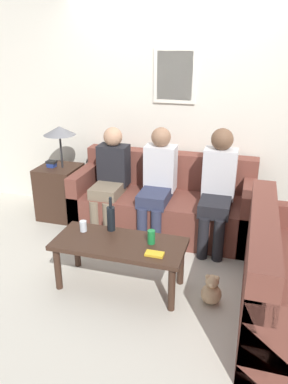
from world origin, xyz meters
TOP-DOWN VIEW (x-y plane):
  - ground_plane at (0.00, 0.00)m, footprint 16.00×16.00m
  - wall_back at (0.00, 0.93)m, footprint 9.00×0.08m
  - couch_main at (0.00, 0.49)m, footprint 2.01×0.82m
  - coffee_table at (-0.11, -0.71)m, footprint 1.14×0.50m
  - side_table_with_lamp at (-1.30, 0.46)m, footprint 0.48×0.48m
  - wine_bottle at (-0.25, -0.52)m, footprint 0.07×0.07m
  - drinking_glass at (-0.49, -0.61)m, footprint 0.06×0.06m
  - book_stack at (0.24, -0.83)m, footprint 0.15×0.08m
  - soda_can at (0.16, -0.65)m, footprint 0.07×0.07m
  - person_left at (-0.60, 0.36)m, footprint 0.34×0.59m
  - person_middle at (-0.04, 0.36)m, footprint 0.34×0.63m
  - person_right at (0.61, 0.32)m, footprint 0.34×0.63m
  - teddy_bear at (0.71, -0.71)m, footprint 0.17×0.17m

SIDE VIEW (x-z plane):
  - ground_plane at x=0.00m, z-range 0.00..0.00m
  - teddy_bear at x=0.71m, z-range -0.02..0.25m
  - couch_main at x=0.00m, z-range -0.12..0.74m
  - coffee_table at x=-0.11m, z-range 0.16..0.61m
  - side_table_with_lamp at x=-1.30m, z-range -0.18..0.97m
  - book_stack at x=0.24m, z-range 0.45..0.47m
  - drinking_glass at x=-0.49m, z-range 0.45..0.55m
  - soda_can at x=0.16m, z-range 0.45..0.57m
  - wine_bottle at x=-0.25m, z-range 0.41..0.74m
  - person_left at x=-0.60m, z-range 0.06..1.23m
  - person_middle at x=-0.04m, z-range 0.05..1.26m
  - person_right at x=0.61m, z-range 0.06..1.30m
  - wall_back at x=0.00m, z-range 0.00..2.60m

